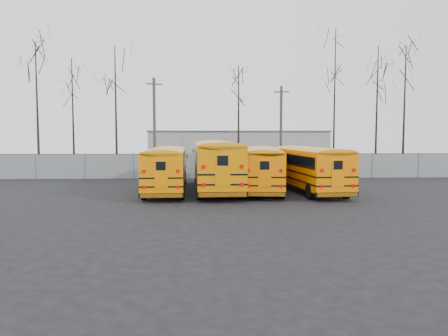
{
  "coord_description": "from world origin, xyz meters",
  "views": [
    {
      "loc": [
        -1.94,
        -24.22,
        3.62
      ],
      "look_at": [
        -0.91,
        2.24,
        1.6
      ],
      "focal_mm": 35.0,
      "sensor_mm": 36.0,
      "label": 1
    }
  ],
  "objects_px": {
    "utility_pole_right": "(281,128)",
    "bus_b": "(217,161)",
    "bus_c": "(262,165)",
    "utility_pole_left": "(154,124)",
    "bus_d": "(309,165)",
    "bus_a": "(166,166)"
  },
  "relations": [
    {
      "from": "utility_pole_left",
      "to": "utility_pole_right",
      "type": "height_order",
      "value": "utility_pole_left"
    },
    {
      "from": "bus_b",
      "to": "utility_pole_left",
      "type": "bearing_deg",
      "value": 108.06
    },
    {
      "from": "bus_d",
      "to": "utility_pole_right",
      "type": "xyz_separation_m",
      "value": [
        0.65,
        14.5,
        2.55
      ]
    },
    {
      "from": "utility_pole_left",
      "to": "utility_pole_right",
      "type": "bearing_deg",
      "value": -29.84
    },
    {
      "from": "bus_a",
      "to": "bus_d",
      "type": "bearing_deg",
      "value": -1.98
    },
    {
      "from": "bus_c",
      "to": "utility_pole_right",
      "type": "height_order",
      "value": "utility_pole_right"
    },
    {
      "from": "bus_a",
      "to": "utility_pole_left",
      "type": "bearing_deg",
      "value": 97.39
    },
    {
      "from": "bus_d",
      "to": "utility_pole_left",
      "type": "relative_size",
      "value": 1.15
    },
    {
      "from": "bus_a",
      "to": "utility_pole_left",
      "type": "relative_size",
      "value": 1.12
    },
    {
      "from": "bus_b",
      "to": "bus_d",
      "type": "bearing_deg",
      "value": -7.04
    },
    {
      "from": "bus_b",
      "to": "bus_d",
      "type": "xyz_separation_m",
      "value": [
        5.88,
        -0.49,
        -0.22
      ]
    },
    {
      "from": "bus_b",
      "to": "bus_c",
      "type": "bearing_deg",
      "value": -6.31
    },
    {
      "from": "bus_b",
      "to": "utility_pole_right",
      "type": "bearing_deg",
      "value": 62.72
    },
    {
      "from": "utility_pole_right",
      "to": "bus_b",
      "type": "bearing_deg",
      "value": -96.92
    },
    {
      "from": "bus_a",
      "to": "utility_pole_right",
      "type": "height_order",
      "value": "utility_pole_right"
    },
    {
      "from": "utility_pole_right",
      "to": "bus_c",
      "type": "bearing_deg",
      "value": -86.15
    },
    {
      "from": "bus_d",
      "to": "utility_pole_right",
      "type": "height_order",
      "value": "utility_pole_right"
    },
    {
      "from": "bus_b",
      "to": "utility_pole_right",
      "type": "relative_size",
      "value": 1.43
    },
    {
      "from": "bus_b",
      "to": "utility_pole_left",
      "type": "xyz_separation_m",
      "value": [
        -5.81,
        15.64,
        2.81
      ]
    },
    {
      "from": "bus_a",
      "to": "bus_b",
      "type": "relative_size",
      "value": 0.87
    },
    {
      "from": "bus_a",
      "to": "bus_c",
      "type": "distance_m",
      "value": 6.11
    },
    {
      "from": "bus_b",
      "to": "utility_pole_left",
      "type": "distance_m",
      "value": 16.92
    }
  ]
}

